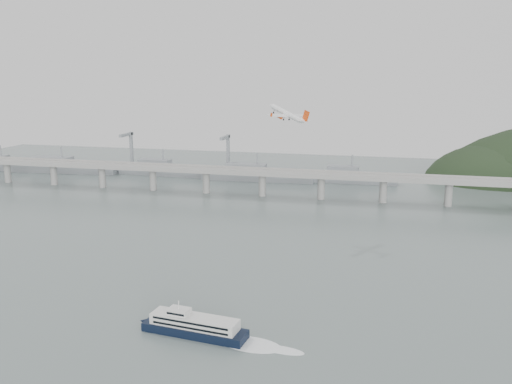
# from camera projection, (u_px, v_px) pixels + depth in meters

# --- Properties ---
(ground) EXTENTS (900.00, 900.00, 0.00)m
(ground) POSITION_uv_depth(u_px,v_px,m) (229.00, 287.00, 264.10)
(ground) COLOR slate
(ground) RESTS_ON ground
(bridge) EXTENTS (800.00, 22.00, 23.90)m
(bridge) POSITION_uv_depth(u_px,v_px,m) (296.00, 177.00, 450.31)
(bridge) COLOR gray
(bridge) RESTS_ON ground
(distant_fleet) EXTENTS (453.00, 60.90, 40.00)m
(distant_fleet) POSITION_uv_depth(u_px,v_px,m) (157.00, 170.00, 550.26)
(distant_fleet) COLOR slate
(distant_fleet) RESTS_ON ground
(ferry) EXTENTS (70.98, 17.95, 13.40)m
(ferry) POSITION_uv_depth(u_px,v_px,m) (195.00, 326.00, 215.96)
(ferry) COLOR black
(ferry) RESTS_ON ground
(airliner) EXTENTS (31.69, 30.47, 13.39)m
(airliner) POSITION_uv_depth(u_px,v_px,m) (288.00, 114.00, 345.91)
(airliner) COLOR white
(airliner) RESTS_ON ground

